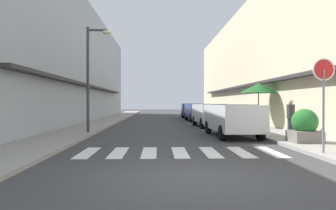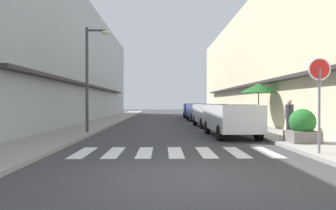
# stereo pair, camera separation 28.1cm
# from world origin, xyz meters

# --- Properties ---
(ground_plane) EXTENTS (96.09, 96.09, 0.00)m
(ground_plane) POSITION_xyz_m (0.00, 17.47, 0.00)
(ground_plane) COLOR #38383A
(sidewalk_left) EXTENTS (2.32, 61.15, 0.12)m
(sidewalk_left) POSITION_xyz_m (-4.90, 17.47, 0.06)
(sidewalk_left) COLOR gray
(sidewalk_left) RESTS_ON ground_plane
(sidewalk_right) EXTENTS (2.32, 61.15, 0.12)m
(sidewalk_right) POSITION_xyz_m (4.90, 17.47, 0.06)
(sidewalk_right) COLOR gray
(sidewalk_right) RESTS_ON ground_plane
(building_row_left) EXTENTS (5.50, 41.31, 9.42)m
(building_row_left) POSITION_xyz_m (-8.55, 18.66, 4.71)
(building_row_left) COLOR #939EA8
(building_row_left) RESTS_ON ground_plane
(building_row_right) EXTENTS (5.50, 41.31, 9.29)m
(building_row_right) POSITION_xyz_m (8.55, 18.66, 4.64)
(building_row_right) COLOR beige
(building_row_right) RESTS_ON ground_plane
(crosswalk) EXTENTS (6.15, 2.20, 0.01)m
(crosswalk) POSITION_xyz_m (-0.00, 3.35, 0.01)
(crosswalk) COLOR silver
(crosswalk) RESTS_ON ground_plane
(parked_car_near) EXTENTS (1.94, 4.52, 1.47)m
(parked_car_near) POSITION_xyz_m (2.69, 7.78, 0.92)
(parked_car_near) COLOR silver
(parked_car_near) RESTS_ON ground_plane
(parked_car_mid) EXTENTS (1.97, 4.29, 1.47)m
(parked_car_mid) POSITION_xyz_m (2.69, 13.62, 0.92)
(parked_car_mid) COLOR silver
(parked_car_mid) RESTS_ON ground_plane
(parked_car_far) EXTENTS (1.95, 4.31, 1.47)m
(parked_car_far) POSITION_xyz_m (2.69, 20.00, 0.92)
(parked_car_far) COLOR navy
(parked_car_far) RESTS_ON ground_plane
(parked_car_distant) EXTENTS (1.94, 4.03, 1.47)m
(parked_car_distant) POSITION_xyz_m (2.69, 26.22, 0.92)
(parked_car_distant) COLOR navy
(parked_car_distant) RESTS_ON ground_plane
(round_street_sign) EXTENTS (0.65, 0.07, 2.70)m
(round_street_sign) POSITION_xyz_m (4.03, 2.41, 2.19)
(round_street_sign) COLOR slate
(round_street_sign) RESTS_ON sidewalk_right
(street_lamp) EXTENTS (1.19, 0.28, 5.09)m
(street_lamp) POSITION_xyz_m (-3.87, 8.91, 3.25)
(street_lamp) COLOR #38383D
(street_lamp) RESTS_ON sidewalk_left
(cafe_umbrella) EXTENTS (2.21, 2.21, 2.54)m
(cafe_umbrella) POSITION_xyz_m (5.13, 11.60, 2.37)
(cafe_umbrella) COLOR #262626
(cafe_umbrella) RESTS_ON sidewalk_right
(planter_corner) EXTENTS (1.01, 1.01, 1.21)m
(planter_corner) POSITION_xyz_m (4.65, 4.85, 0.68)
(planter_corner) COLOR slate
(planter_corner) RESTS_ON sidewalk_right
(pedestrian_walking_near) EXTENTS (0.34, 0.34, 1.56)m
(pedestrian_walking_near) POSITION_xyz_m (4.93, 6.71, 0.94)
(pedestrian_walking_near) COLOR #282B33
(pedestrian_walking_near) RESTS_ON sidewalk_right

